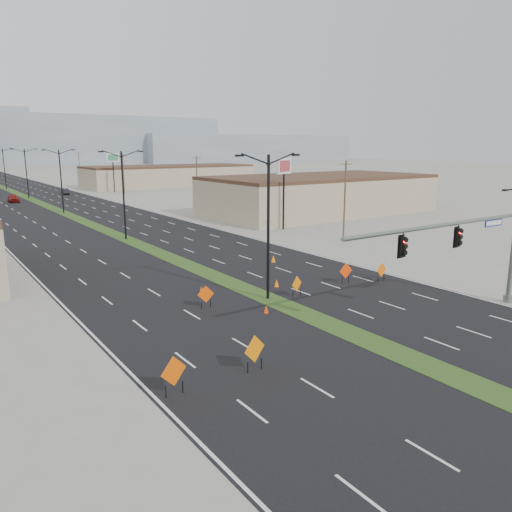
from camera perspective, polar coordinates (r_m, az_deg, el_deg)
ground at (r=27.13m, az=16.69°, el=-10.97°), size 600.00×600.00×0.00m
road_surface at (r=117.42m, az=-24.88°, el=6.16°), size 25.00×400.00×0.02m
median_strip at (r=117.42m, az=-24.88°, el=6.16°), size 2.00×400.00×0.04m
building_se_near at (r=81.15m, az=7.20°, el=6.85°), size 36.00×18.00×5.50m
building_se_far at (r=138.18m, az=-9.91°, el=8.93°), size 44.00×16.00×5.00m
mesa_center at (r=320.89m, az=-24.40°, el=11.99°), size 220.00×50.00×28.00m
mesa_east at (r=364.83m, az=-1.41°, el=12.21°), size 160.00×50.00×18.00m
signal_mast at (r=33.69m, az=23.74°, el=1.56°), size 16.30×0.60×8.00m
streetlight_0 at (r=34.08m, az=1.41°, el=3.80°), size 5.15×0.24×10.02m
streetlight_1 at (r=58.92m, az=-14.92°, el=7.05°), size 5.15×0.24×10.02m
streetlight_2 at (r=85.73m, az=-21.39°, el=8.18°), size 5.15×0.24×10.02m
streetlight_3 at (r=113.12m, az=-24.77°, el=8.73°), size 5.15×0.24×10.02m
streetlight_4 at (r=140.75m, az=-26.83°, el=9.05°), size 5.15×0.24×10.02m
utility_pole_0 at (r=56.91m, az=10.11°, el=6.34°), size 1.60×0.20×9.00m
utility_pole_1 at (r=85.33m, az=-6.76°, el=8.42°), size 1.60×0.20×9.00m
utility_pole_2 at (r=117.36m, az=-14.91°, el=9.18°), size 1.60×0.20×9.00m
utility_pole_3 at (r=150.72m, az=-19.52°, el=9.52°), size 1.60×0.20×9.00m
car_left at (r=107.08m, az=-25.98°, el=5.97°), size 2.10×4.62×1.54m
car_mid at (r=119.74m, az=-20.96°, el=6.90°), size 1.76×4.03×1.29m
construction_sign_0 at (r=22.17m, az=-9.38°, el=-12.99°), size 1.34×0.37×1.82m
construction_sign_1 at (r=24.07m, az=-0.15°, el=-10.71°), size 1.34×0.36×1.82m
construction_sign_2 at (r=33.28m, az=-5.75°, el=-4.45°), size 1.14×0.26×1.54m
construction_sign_3 at (r=35.65m, az=4.69°, el=-3.29°), size 1.10×0.39×1.53m
construction_sign_4 at (r=39.64m, az=10.23°, el=-1.75°), size 1.21×0.16×1.62m
construction_sign_5 at (r=40.68m, az=14.15°, el=-1.62°), size 1.17×0.18×1.56m
cone_0 at (r=38.19m, az=2.36°, el=-3.11°), size 0.36×0.36×0.60m
cone_1 at (r=32.29m, az=1.16°, el=-6.10°), size 0.38×0.38×0.54m
cone_2 at (r=46.22m, az=2.00°, el=-0.31°), size 0.49×0.49×0.67m
cone_3 at (r=36.64m, az=-6.27°, el=-3.89°), size 0.43×0.43×0.56m
pole_sign_east_near at (r=64.04m, az=3.21°, el=9.60°), size 2.90×1.36×9.08m
pole_sign_east_far at (r=121.04m, az=-16.05°, el=10.42°), size 2.94×0.68×8.94m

